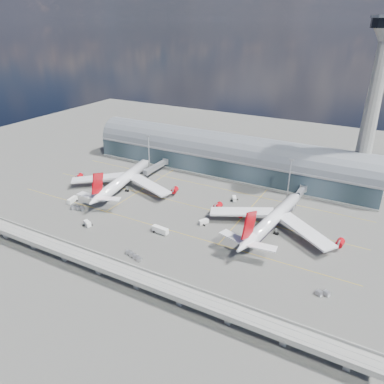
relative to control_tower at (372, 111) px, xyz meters
The scene contains 20 objects.
ground 129.54m from the control_tower, 135.68° to the right, with size 500.00×500.00×0.00m, color #474744.
taxi_lines 116.61m from the control_tower, 144.38° to the right, with size 200.00×80.12×0.01m.
terminal 94.20m from the control_tower, behind, with size 200.00×30.00×28.00m.
control_tower is the anchor object (origin of this frame).
guideway 168.57m from the control_tower, 121.63° to the right, with size 220.00×8.50×7.20m.
floodlight_mast_left 143.01m from the control_tower, 168.28° to the right, with size 3.00×0.70×25.70m.
floodlight_mast_right 58.76m from the control_tower, 141.34° to the right, with size 3.00×0.70×25.70m.
airliner_left 151.85m from the control_tower, 153.67° to the right, with size 71.44×75.20×22.98m.
airliner_right 87.67m from the control_tower, 115.02° to the right, with size 70.42×73.64×23.35m.
jet_bridge_left 138.40m from the control_tower, 166.75° to the right, with size 4.40×28.00×7.25m.
jet_bridge_right 62.87m from the control_tower, 131.30° to the right, with size 4.40×32.00×7.25m.
service_truck_0 179.72m from the control_tower, 147.19° to the right, with size 3.44×7.50×2.99m.
service_truck_1 168.83m from the control_tower, 136.88° to the right, with size 5.37×3.91×2.83m.
service_truck_2 135.96m from the control_tower, 129.45° to the right, with size 9.22×3.42×3.27m.
service_truck_3 114.09m from the control_tower, 129.62° to the right, with size 4.38×5.60×2.56m.
service_truck_4 85.55m from the control_tower, 118.63° to the right, with size 3.11×5.45×3.01m.
service_truck_5 91.72m from the control_tower, 143.94° to the right, with size 4.25×5.56×2.53m.
cargo_train_0 175.60m from the control_tower, 143.91° to the right, with size 8.78×4.35×1.93m.
cargo_train_1 153.70m from the control_tower, 123.03° to the right, with size 10.62×4.60×1.76m.
cargo_train_2 117.98m from the control_tower, 89.17° to the right, with size 5.88×4.03×1.92m.
Camera 1 is at (97.60, -150.21, 98.56)m, focal length 35.00 mm.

